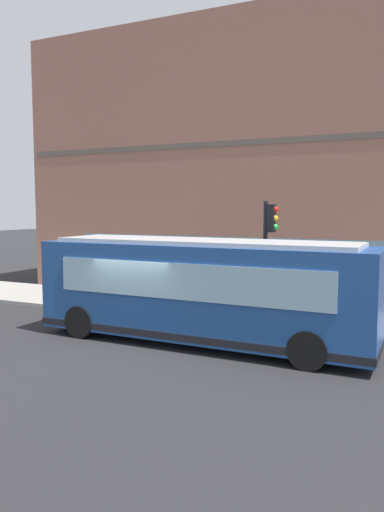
# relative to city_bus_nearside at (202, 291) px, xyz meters

# --- Properties ---
(ground) EXTENTS (120.00, 120.00, 0.00)m
(ground) POSITION_rel_city_bus_nearside_xyz_m (-0.59, 1.68, -1.55)
(ground) COLOR #262628
(sidewalk_curb) EXTENTS (3.99, 40.00, 0.15)m
(sidewalk_curb) POSITION_rel_city_bus_nearside_xyz_m (4.01, 1.68, -1.48)
(sidewalk_curb) COLOR #9E9991
(sidewalk_curb) RESTS_ON ground
(building_corner) EXTENTS (6.56, 20.02, 12.01)m
(building_corner) POSITION_rel_city_bus_nearside_xyz_m (9.26, 1.68, 4.44)
(building_corner) COLOR #8C5B4C
(building_corner) RESTS_ON ground
(city_bus_nearside) EXTENTS (2.77, 10.09, 3.07)m
(city_bus_nearside) POSITION_rel_city_bus_nearside_xyz_m (0.00, 0.00, 0.00)
(city_bus_nearside) COLOR #1E478C
(city_bus_nearside) RESTS_ON ground
(traffic_light_near_corner) EXTENTS (0.32, 0.49, 4.06)m
(traffic_light_near_corner) POSITION_rel_city_bus_nearside_xyz_m (2.45, -1.31, 1.42)
(traffic_light_near_corner) COLOR black
(traffic_light_near_corner) RESTS_ON sidewalk_curb
(fire_hydrant) EXTENTS (0.35, 0.35, 0.74)m
(fire_hydrant) POSITION_rel_city_bus_nearside_xyz_m (5.22, -4.27, -1.04)
(fire_hydrant) COLOR gold
(fire_hydrant) RESTS_ON sidewalk_curb
(pedestrian_near_hydrant) EXTENTS (0.32, 0.32, 1.57)m
(pedestrian_near_hydrant) POSITION_rel_city_bus_nearside_xyz_m (2.66, 7.17, -0.51)
(pedestrian_near_hydrant) COLOR #3359A5
(pedestrian_near_hydrant) RESTS_ON sidewalk_curb
(pedestrian_near_building_entrance) EXTENTS (0.32, 0.32, 1.57)m
(pedestrian_near_building_entrance) POSITION_rel_city_bus_nearside_xyz_m (3.42, -3.33, -0.51)
(pedestrian_near_building_entrance) COLOR gold
(pedestrian_near_building_entrance) RESTS_ON sidewalk_curb
(newspaper_vending_box) EXTENTS (0.44, 0.42, 0.90)m
(newspaper_vending_box) POSITION_rel_city_bus_nearside_xyz_m (3.94, 0.26, -0.95)
(newspaper_vending_box) COLOR #197233
(newspaper_vending_box) RESTS_ON sidewalk_curb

